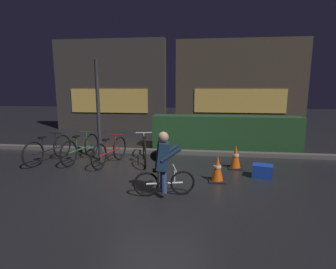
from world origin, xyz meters
The scene contains 14 objects.
ground_plane centered at (0.00, 0.00, 0.00)m, with size 40.00×40.00×0.00m, color black.
sidewalk_curb centered at (0.00, 2.20, 0.06)m, with size 12.00×0.24×0.12m, color #56544F.
hedge_row centered at (1.80, 3.10, 0.55)m, with size 4.80×0.70×1.11m, color #214723.
storefront_left centered at (-3.30, 6.50, 2.08)m, with size 5.24×0.54×4.18m.
storefront_right centered at (2.72, 7.20, 2.09)m, with size 5.96×0.54×4.19m.
street_post centered at (-1.81, 1.20, 1.39)m, with size 0.10×0.10×2.77m, color #2D2D33.
parked_bike_leftmost centered at (-3.16, 0.86, 0.36)m, with size 0.53×1.67×0.79m.
parked_bike_left_mid centered at (-2.31, 1.05, 0.36)m, with size 0.46×1.72×0.80m.
parked_bike_center_left centered at (-1.40, 0.86, 0.35)m, with size 0.50×1.65×0.77m.
parked_bike_center_right centered at (-0.53, 1.15, 0.36)m, with size 0.53×1.69×0.80m.
traffic_cone_near centered at (1.39, -0.10, 0.28)m, with size 0.36×0.36×0.59m.
traffic_cone_far centered at (1.90, 0.92, 0.29)m, with size 0.36×0.36×0.61m.
blue_crate centered at (2.43, 0.30, 0.15)m, with size 0.44×0.32×0.30m, color #193DB7.
cyclist centered at (0.31, -0.99, 0.63)m, with size 1.16×0.50×1.25m.
Camera 1 is at (1.04, -5.85, 2.08)m, focal length 28.66 mm.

